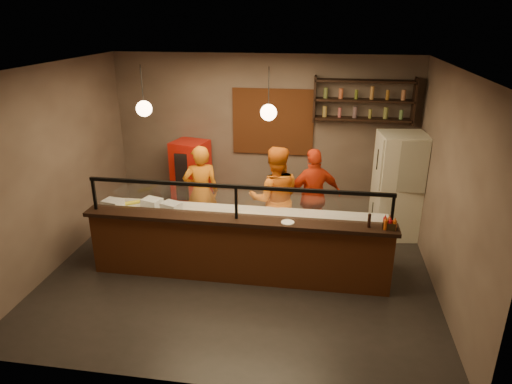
% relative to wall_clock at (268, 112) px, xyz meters
% --- Properties ---
extents(floor, '(6.00, 6.00, 0.00)m').
position_rel_wall_clock_xyz_m(floor, '(-0.10, -2.46, -2.10)').
color(floor, black).
rests_on(floor, ground).
extents(ceiling, '(6.00, 6.00, 0.00)m').
position_rel_wall_clock_xyz_m(ceiling, '(-0.10, -2.46, 1.10)').
color(ceiling, '#37312A').
rests_on(ceiling, wall_back).
extents(wall_back, '(6.00, 0.00, 6.00)m').
position_rel_wall_clock_xyz_m(wall_back, '(-0.10, 0.04, -0.50)').
color(wall_back, '#786558').
rests_on(wall_back, floor).
extents(wall_left, '(0.00, 5.00, 5.00)m').
position_rel_wall_clock_xyz_m(wall_left, '(-3.10, -2.46, -0.50)').
color(wall_left, '#786558').
rests_on(wall_left, floor).
extents(wall_right, '(0.00, 5.00, 5.00)m').
position_rel_wall_clock_xyz_m(wall_right, '(2.90, -2.46, -0.50)').
color(wall_right, '#786558').
rests_on(wall_right, floor).
extents(wall_front, '(6.00, 0.00, 6.00)m').
position_rel_wall_clock_xyz_m(wall_front, '(-0.10, -4.96, -0.50)').
color(wall_front, '#786558').
rests_on(wall_front, floor).
extents(brick_patch, '(1.60, 0.04, 1.30)m').
position_rel_wall_clock_xyz_m(brick_patch, '(0.10, 0.01, -0.20)').
color(brick_patch, brown).
rests_on(brick_patch, wall_back).
extents(service_counter, '(4.60, 0.25, 1.00)m').
position_rel_wall_clock_xyz_m(service_counter, '(-0.10, -2.76, -1.60)').
color(service_counter, brown).
rests_on(service_counter, floor).
extents(counter_ledge, '(4.70, 0.37, 0.06)m').
position_rel_wall_clock_xyz_m(counter_ledge, '(-0.10, -2.76, -1.07)').
color(counter_ledge, black).
rests_on(counter_ledge, service_counter).
extents(worktop_cabinet, '(4.60, 0.75, 0.85)m').
position_rel_wall_clock_xyz_m(worktop_cabinet, '(-0.10, -2.26, -1.68)').
color(worktop_cabinet, gray).
rests_on(worktop_cabinet, floor).
extents(worktop, '(4.60, 0.75, 0.05)m').
position_rel_wall_clock_xyz_m(worktop, '(-0.10, -2.26, -1.23)').
color(worktop, silver).
rests_on(worktop, worktop_cabinet).
extents(sneeze_guard, '(4.50, 0.05, 0.52)m').
position_rel_wall_clock_xyz_m(sneeze_guard, '(-0.10, -2.76, -0.73)').
color(sneeze_guard, white).
rests_on(sneeze_guard, counter_ledge).
extents(wall_shelving, '(1.84, 0.28, 0.85)m').
position_rel_wall_clock_xyz_m(wall_shelving, '(1.80, -0.14, 0.30)').
color(wall_shelving, black).
rests_on(wall_shelving, wall_back).
extents(wall_clock, '(0.30, 0.04, 0.30)m').
position_rel_wall_clock_xyz_m(wall_clock, '(0.00, 0.00, 0.00)').
color(wall_clock, black).
rests_on(wall_clock, wall_back).
extents(pendant_left, '(0.24, 0.24, 0.77)m').
position_rel_wall_clock_xyz_m(pendant_left, '(-1.60, -2.26, 0.45)').
color(pendant_left, black).
rests_on(pendant_left, ceiling).
extents(pendant_right, '(0.24, 0.24, 0.77)m').
position_rel_wall_clock_xyz_m(pendant_right, '(0.30, -2.26, 0.45)').
color(pendant_right, black).
rests_on(pendant_right, ceiling).
extents(cook_left, '(0.74, 0.61, 1.75)m').
position_rel_wall_clock_xyz_m(cook_left, '(-1.02, -1.38, -1.22)').
color(cook_left, orange).
rests_on(cook_left, floor).
extents(cook_mid, '(1.02, 0.86, 1.85)m').
position_rel_wall_clock_xyz_m(cook_mid, '(0.34, -1.59, -1.17)').
color(cook_mid, orange).
rests_on(cook_mid, floor).
extents(cook_right, '(1.10, 0.78, 1.73)m').
position_rel_wall_clock_xyz_m(cook_right, '(0.99, -1.21, -1.23)').
color(cook_right, red).
rests_on(cook_right, floor).
extents(fridge, '(0.90, 0.85, 1.94)m').
position_rel_wall_clock_xyz_m(fridge, '(2.50, -0.74, -1.13)').
color(fridge, beige).
rests_on(fridge, floor).
extents(red_cooler, '(0.78, 0.74, 1.52)m').
position_rel_wall_clock_xyz_m(red_cooler, '(-1.53, -0.31, -1.34)').
color(red_cooler, red).
rests_on(red_cooler, floor).
extents(pizza_dough, '(0.67, 0.67, 0.01)m').
position_rel_wall_clock_xyz_m(pizza_dough, '(0.01, -2.36, -1.19)').
color(pizza_dough, beige).
rests_on(pizza_dough, worktop).
extents(prep_tub_a, '(0.35, 0.32, 0.15)m').
position_rel_wall_clock_xyz_m(prep_tub_a, '(-1.27, -2.30, -1.13)').
color(prep_tub_a, silver).
rests_on(prep_tub_a, worktop).
extents(prep_tub_b, '(0.36, 0.32, 0.15)m').
position_rel_wall_clock_xyz_m(prep_tub_b, '(-1.63, -2.21, -1.13)').
color(prep_tub_b, white).
rests_on(prep_tub_b, worktop).
extents(prep_tub_c, '(0.35, 0.30, 0.15)m').
position_rel_wall_clock_xyz_m(prep_tub_c, '(-2.25, -2.35, -1.12)').
color(prep_tub_c, white).
rests_on(prep_tub_c, worktop).
extents(rolling_pin, '(0.33, 0.25, 0.06)m').
position_rel_wall_clock_xyz_m(rolling_pin, '(-1.96, -2.11, -1.17)').
color(rolling_pin, yellow).
rests_on(rolling_pin, worktop).
extents(condiment_caddy, '(0.21, 0.18, 0.10)m').
position_rel_wall_clock_xyz_m(condiment_caddy, '(2.10, -2.77, -0.99)').
color(condiment_caddy, black).
rests_on(condiment_caddy, counter_ledge).
extents(pepper_mill, '(0.05, 0.05, 0.20)m').
position_rel_wall_clock_xyz_m(pepper_mill, '(1.82, -2.77, -0.94)').
color(pepper_mill, black).
rests_on(pepper_mill, counter_ledge).
extents(small_plate, '(0.22, 0.22, 0.01)m').
position_rel_wall_clock_xyz_m(small_plate, '(0.67, -2.80, -1.03)').
color(small_plate, white).
rests_on(small_plate, counter_ledge).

